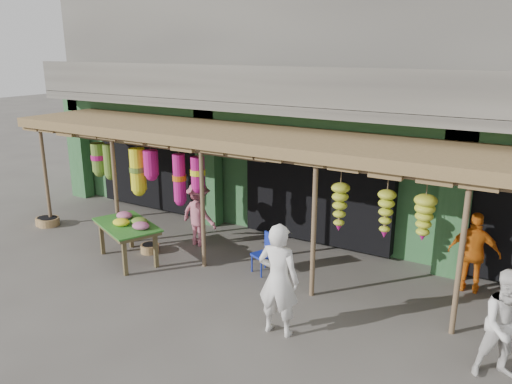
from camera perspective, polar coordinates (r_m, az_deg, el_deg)
The scene contains 12 objects.
ground at distance 10.16m, azimuth 1.66°, elevation -9.86°, with size 80.00×80.00×0.00m, color #514C47.
building at distance 13.63m, azimuth 12.14°, elevation 11.23°, with size 16.40×6.80×7.00m.
awning at distance 10.09m, azimuth 3.20°, elevation 5.37°, with size 14.00×2.70×2.79m.
flower_table at distance 11.03m, azimuth -14.40°, elevation -3.79°, with size 1.88×1.52×0.98m.
blue_chair at distance 10.27m, azimuth 1.19°, elevation -6.77°, with size 0.52×0.52×0.82m.
basket_left at distance 14.18m, azimuth -22.97°, elevation -3.08°, with size 0.47×0.47×0.20m, color olive.
basket_mid at distance 14.08m, azimuth -22.59°, elevation -3.15°, with size 0.53×0.53×0.20m, color #9E6847.
basket_right at distance 11.60m, azimuth -12.03°, elevation -6.31°, with size 0.42×0.42×0.19m, color olive.
person_front at distance 8.00m, azimuth 2.57°, elevation -9.98°, with size 0.68×0.45×1.87m, color white.
person_right at distance 7.83m, azimuth 26.81°, elevation -13.51°, with size 0.79×0.61×1.62m, color silver.
person_vendor at distance 10.20m, azimuth 23.66°, elevation -6.39°, with size 0.92×0.38×1.57m, color orange.
person_shopper at distance 11.63m, azimuth -6.57°, elevation -2.54°, with size 0.97×0.56×1.51m, color #C4677A.
Camera 1 is at (4.48, -7.96, 4.46)m, focal length 35.00 mm.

